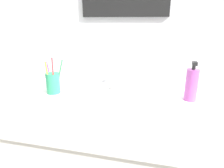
# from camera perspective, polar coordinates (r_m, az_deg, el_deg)

# --- Properties ---
(tiled_wall_back) EXTENTS (2.23, 0.04, 2.40)m
(tiled_wall_back) POSITION_cam_1_polar(r_m,az_deg,el_deg) (1.17, 3.75, 15.26)
(tiled_wall_back) COLOR silver
(tiled_wall_back) RESTS_ON ground
(sink_basin) EXTENTS (0.50, 0.50, 0.11)m
(sink_basin) POSITION_cam_1_polar(r_m,az_deg,el_deg) (0.90, -0.46, -8.41)
(sink_basin) COLOR white
(sink_basin) RESTS_ON vanity_counter
(faucet) EXTENTS (0.02, 0.16, 0.12)m
(faucet) POSITION_cam_1_polar(r_m,az_deg,el_deg) (1.08, 2.58, 1.62)
(faucet) COLOR silver
(faucet) RESTS_ON sink_basin
(toothbrush_cup) EXTENTS (0.07, 0.07, 0.10)m
(toothbrush_cup) POSITION_cam_1_polar(r_m,az_deg,el_deg) (1.06, -16.43, 0.22)
(toothbrush_cup) COLOR #2D9966
(toothbrush_cup) RESTS_ON vanity_counter
(toothbrush_yellow) EXTENTS (0.01, 0.03, 0.19)m
(toothbrush_yellow) POSITION_cam_1_polar(r_m,az_deg,el_deg) (1.03, -17.98, 3.06)
(toothbrush_yellow) COLOR yellow
(toothbrush_yellow) RESTS_ON toothbrush_cup
(toothbrush_red) EXTENTS (0.02, 0.03, 0.21)m
(toothbrush_red) POSITION_cam_1_polar(r_m,az_deg,el_deg) (1.01, -16.47, 3.62)
(toothbrush_red) COLOR red
(toothbrush_red) RESTS_ON toothbrush_cup
(toothbrush_green) EXTENTS (0.05, 0.04, 0.19)m
(toothbrush_green) POSITION_cam_1_polar(r_m,az_deg,el_deg) (1.05, -14.57, 3.57)
(toothbrush_green) COLOR green
(toothbrush_green) RESTS_ON toothbrush_cup
(toothbrush_purple) EXTENTS (0.05, 0.03, 0.21)m
(toothbrush_purple) POSITION_cam_1_polar(r_m,az_deg,el_deg) (1.08, -17.73, 4.20)
(toothbrush_purple) COLOR purple
(toothbrush_purple) RESTS_ON toothbrush_cup
(soap_dispenser) EXTENTS (0.06, 0.06, 0.19)m
(soap_dispenser) POSITION_cam_1_polar(r_m,az_deg,el_deg) (0.99, 21.71, -0.11)
(soap_dispenser) COLOR #B24CA5
(soap_dispenser) RESTS_ON vanity_counter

